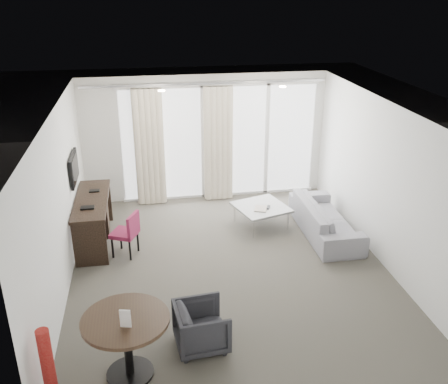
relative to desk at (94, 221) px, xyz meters
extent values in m
cube|color=#48453C|center=(2.20, -1.29, -0.41)|extent=(5.00, 6.00, 0.00)
cube|color=white|center=(2.20, -1.29, 2.19)|extent=(5.00, 6.00, 0.00)
cube|color=silver|center=(-0.30, -1.29, 0.89)|extent=(0.00, 6.00, 2.60)
cube|color=silver|center=(4.70, -1.29, 0.89)|extent=(0.00, 6.00, 2.60)
cube|color=silver|center=(2.20, -4.29, 0.89)|extent=(5.00, 0.00, 2.60)
cylinder|color=#FFE0B2|center=(1.30, 0.31, 2.18)|extent=(0.12, 0.12, 0.02)
cylinder|color=#FFE0B2|center=(3.40, 0.31, 2.18)|extent=(0.12, 0.12, 0.02)
cylinder|color=maroon|center=(-0.16, -3.85, 0.13)|extent=(0.24, 0.24, 1.10)
imported|color=#26262B|center=(1.53, -3.04, -0.12)|extent=(0.71, 0.69, 0.59)
imported|color=gray|center=(4.13, -0.35, -0.12)|extent=(0.80, 2.04, 0.59)
cube|color=#4D4D50|center=(2.50, 3.21, -0.47)|extent=(5.60, 3.00, 0.12)
camera|label=1|loc=(0.99, -8.10, 3.90)|focal=40.00mm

